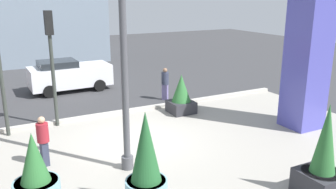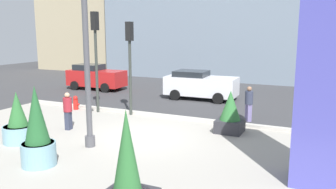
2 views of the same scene
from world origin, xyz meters
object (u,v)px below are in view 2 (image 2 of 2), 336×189
(lamp_post, at_px, (86,52))
(traffic_light_far_side, at_px, (130,53))
(potted_plant_curbside, at_px, (230,114))
(art_pillar_blue, at_px, (323,79))
(potted_plant_near_left, at_px, (127,182))
(potted_plant_near_right, at_px, (37,132))
(pedestrian_by_curb, at_px, (249,102))
(car_curb_east, at_px, (96,77))
(fire_hydrant, at_px, (76,103))
(car_intersection, at_px, (200,85))
(pedestrian_on_sidewalk, at_px, (68,109))
(potted_plant_by_pillar, at_px, (18,123))
(traffic_light_corner, at_px, (96,46))

(lamp_post, bearing_deg, traffic_light_far_side, 103.77)
(potted_plant_curbside, bearing_deg, art_pillar_blue, -47.50)
(potted_plant_near_left, bearing_deg, art_pillar_blue, 47.69)
(potted_plant_near_right, distance_m, pedestrian_by_curb, 9.38)
(lamp_post, height_order, traffic_light_far_side, lamp_post)
(car_curb_east, distance_m, pedestrian_by_curb, 12.58)
(potted_plant_curbside, bearing_deg, fire_hydrant, 175.78)
(potted_plant_near_right, height_order, car_intersection, potted_plant_near_right)
(art_pillar_blue, bearing_deg, pedestrian_on_sidewalk, 172.86)
(potted_plant_near_right, bearing_deg, potted_plant_by_pillar, 150.05)
(art_pillar_blue, relative_size, potted_plant_near_right, 2.30)
(art_pillar_blue, distance_m, traffic_light_far_side, 9.79)
(fire_hydrant, height_order, traffic_light_far_side, traffic_light_far_side)
(potted_plant_curbside, distance_m, traffic_light_far_side, 5.79)
(potted_plant_near_left, bearing_deg, lamp_post, 136.15)
(car_curb_east, bearing_deg, pedestrian_on_sidewalk, -59.54)
(fire_hydrant, bearing_deg, car_curb_east, 117.52)
(lamp_post, relative_size, car_intersection, 1.60)
(potted_plant_near_left, distance_m, potted_plant_by_pillar, 7.27)
(art_pillar_blue, distance_m, traffic_light_corner, 11.38)
(potted_plant_by_pillar, distance_m, pedestrian_by_curb, 9.78)
(potted_plant_curbside, height_order, fire_hydrant, potted_plant_curbside)
(lamp_post, height_order, car_intersection, lamp_post)
(potted_plant_by_pillar, xyz_separation_m, car_curb_east, (-4.75, 11.07, 0.14))
(traffic_light_far_side, bearing_deg, potted_plant_near_right, -82.95)
(car_curb_east, xyz_separation_m, pedestrian_by_curb, (11.82, -4.31, 0.01))
(lamp_post, height_order, potted_plant_near_left, lamp_post)
(traffic_light_corner, bearing_deg, potted_plant_near_left, -50.21)
(traffic_light_corner, xyz_separation_m, car_curb_east, (-4.44, 5.78, -2.49))
(fire_hydrant, bearing_deg, traffic_light_corner, 1.69)
(potted_plant_near_right, distance_m, traffic_light_far_side, 7.21)
(potted_plant_near_left, height_order, fire_hydrant, potted_plant_near_left)
(car_intersection, xyz_separation_m, pedestrian_on_sidewalk, (-2.72, -8.69, -0.00))
(lamp_post, xyz_separation_m, car_curb_east, (-7.44, 10.33, -2.50))
(potted_plant_by_pillar, xyz_separation_m, car_intersection, (3.24, 10.80, 0.13))
(art_pillar_blue, bearing_deg, potted_plant_by_pillar, -174.92)
(lamp_post, distance_m, traffic_light_far_side, 4.91)
(car_curb_east, bearing_deg, art_pillar_blue, -34.26)
(art_pillar_blue, height_order, potted_plant_near_right, art_pillar_blue)
(potted_plant_by_pillar, xyz_separation_m, fire_hydrant, (-1.71, 5.24, -0.38))
(art_pillar_blue, distance_m, pedestrian_by_curb, 6.92)
(potted_plant_near_left, distance_m, car_intersection, 14.23)
(art_pillar_blue, height_order, pedestrian_on_sidewalk, art_pillar_blue)
(potted_plant_curbside, height_order, car_intersection, potted_plant_curbside)
(potted_plant_near_right, relative_size, potted_plant_curbside, 1.44)
(potted_plant_near_left, relative_size, fire_hydrant, 3.38)
(potted_plant_near_left, bearing_deg, potted_plant_near_right, 158.73)
(art_pillar_blue, bearing_deg, traffic_light_corner, 157.32)
(art_pillar_blue, bearing_deg, car_intersection, 125.04)
(traffic_light_corner, xyz_separation_m, car_intersection, (3.54, 5.52, -2.50))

